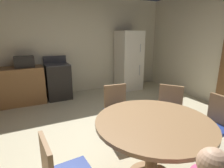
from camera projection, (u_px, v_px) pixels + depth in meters
The scene contains 10 objects.
ground_plane at pixel (120, 140), 2.96m from camera, with size 14.00×14.00×0.00m, color beige.
wall_back at pixel (71, 46), 5.13m from camera, with size 6.08×0.12×2.70m, color beige.
kitchen_counter at pixel (2, 88), 4.26m from camera, with size 1.90×0.60×0.90m, color olive.
oven_range at pixel (58, 81), 4.81m from camera, with size 0.60×0.60×1.10m.
refrigerator at pixel (129, 61), 5.57m from camera, with size 0.68×0.68×1.76m.
microwave at pixel (24, 62), 4.34m from camera, with size 0.44×0.32×0.26m, color black.
dining_table at pixel (153, 133), 2.02m from camera, with size 1.28×1.28×0.76m.
chair_north at pixel (118, 108), 2.96m from camera, with size 0.43×0.43×0.87m.
chair_east at pixel (214, 123), 2.46m from camera, with size 0.41×0.41×0.87m.
chair_northeast at pixel (169, 109), 2.92m from camera, with size 0.56×0.56×0.87m.
Camera 1 is at (-1.28, -2.28, 1.66)m, focal length 29.21 mm.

